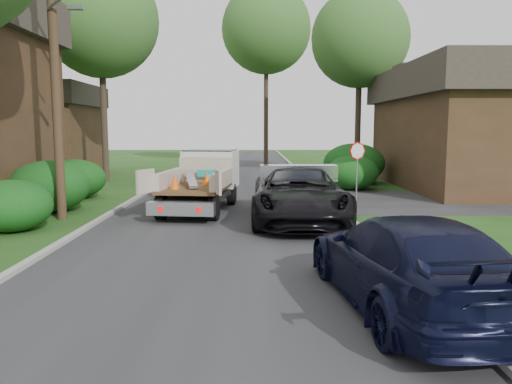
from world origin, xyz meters
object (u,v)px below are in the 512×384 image
object	(u,v)px
house_left_far	(36,128)
black_pickup	(299,194)
house_right	(490,126)
tree_center_far	(266,29)
utility_pole	(55,61)
tree_left_far	(100,20)
stop_sign	(357,159)
navy_suv	(407,262)
tree_right_far	(360,39)
flatbed_truck	(205,177)

from	to	relation	value
house_left_far	black_pickup	bearing A→B (deg)	-47.74
house_right	tree_center_far	distance (m)	20.93
utility_pole	tree_left_far	size ratio (longest dim) A/B	0.82
stop_sign	house_left_far	xyz separation A→B (m)	(-18.70, 13.00, 1.27)
utility_pole	navy_suv	distance (m)	13.02
house_right	tree_left_far	world-z (taller)	tree_left_far
tree_right_far	flatbed_truck	xyz separation A→B (m)	(-8.43, -12.52, -7.30)
tree_center_far	navy_suv	distance (m)	34.96
stop_sign	tree_center_far	size ratio (longest dim) A/B	0.17
stop_sign	tree_right_far	distance (m)	13.08
house_right	navy_suv	world-z (taller)	house_right
flatbed_truck	house_left_far	bearing A→B (deg)	137.92
tree_right_far	tree_center_far	distance (m)	11.68
stop_sign	utility_pole	world-z (taller)	utility_pole
house_left_far	tree_left_far	size ratio (longest dim) A/B	0.62
house_left_far	flatbed_truck	xyz separation A→B (m)	(12.57, -14.52, -1.87)
house_left_far	flatbed_truck	bearing A→B (deg)	-49.13
tree_left_far	navy_suv	bearing A→B (deg)	-61.74
house_left_far	navy_suv	size ratio (longest dim) A/B	1.38
utility_pole	flatbed_truck	xyz separation A→B (m)	(4.55, 2.50, -3.99)
tree_left_far	flatbed_truck	bearing A→B (deg)	-55.40
tree_center_far	flatbed_truck	world-z (taller)	tree_center_far
utility_pole	house_left_far	xyz separation A→B (m)	(-8.02, 17.02, -2.12)
tree_left_far	navy_suv	world-z (taller)	tree_left_far
stop_sign	black_pickup	xyz separation A→B (m)	(-2.80, -4.50, -0.89)
stop_sign	house_left_far	size ratio (longest dim) A/B	0.33
utility_pole	tree_center_far	xyz separation A→B (m)	(7.48, 25.02, 5.81)
stop_sign	tree_center_far	distance (m)	23.15
house_left_far	tree_center_far	xyz separation A→B (m)	(15.50, 8.00, 7.93)
house_right	utility_pole	bearing A→B (deg)	-153.99
stop_sign	tree_right_far	bearing A→B (deg)	78.19
black_pickup	navy_suv	distance (m)	7.98
black_pickup	navy_suv	size ratio (longest dim) A/B	1.17
stop_sign	tree_right_far	xyz separation A→B (m)	(2.30, 11.00, 6.70)
navy_suv	house_right	bearing A→B (deg)	-124.83
house_left_far	stop_sign	bearing A→B (deg)	-34.81
flatbed_truck	tree_left_far	bearing A→B (deg)	131.64
flatbed_truck	house_right	bearing A→B (deg)	32.14
tree_right_far	black_pickup	bearing A→B (deg)	-108.21
tree_center_far	navy_suv	xyz separation A→B (m)	(1.47, -33.41, -10.18)
house_left_far	tree_center_far	size ratio (longest dim) A/B	0.52
tree_center_far	black_pickup	bearing A→B (deg)	-89.10
tree_left_far	tree_center_far	distance (m)	16.22
stop_sign	tree_left_far	xyz separation A→B (m)	(-12.70, 8.00, 7.20)
house_left_far	navy_suv	world-z (taller)	house_left_far
tree_left_far	tree_right_far	size ratio (longest dim) A/B	1.06
utility_pole	black_pickup	xyz separation A→B (m)	(7.88, -0.48, -4.28)
flatbed_truck	black_pickup	size ratio (longest dim) A/B	0.93
tree_left_far	tree_right_far	bearing A→B (deg)	11.31
house_left_far	black_pickup	distance (m)	23.74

